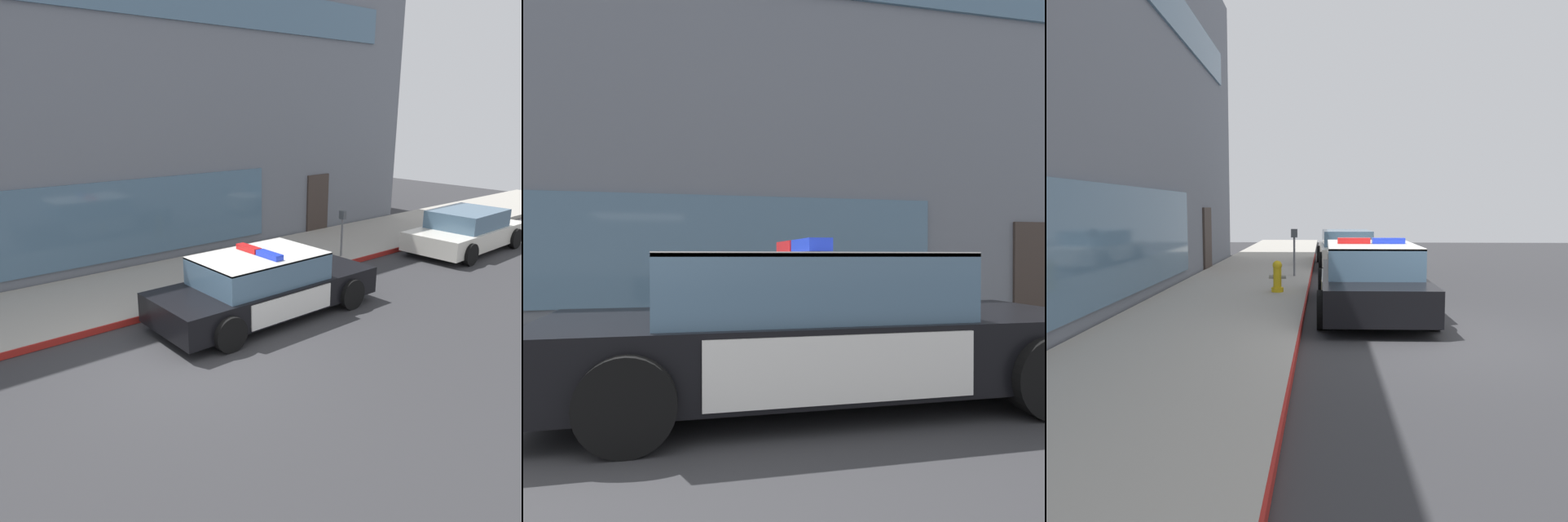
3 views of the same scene
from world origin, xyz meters
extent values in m
cube|color=#A39E93|center=(0.00, 3.84, 0.07)|extent=(48.00, 3.36, 0.15)
cube|color=maroon|center=(0.00, 2.14, 0.08)|extent=(28.80, 0.04, 0.14)
cube|color=slate|center=(2.33, 10.73, 4.89)|extent=(21.54, 10.32, 9.79)
cube|color=slate|center=(-0.26, 5.54, 1.45)|extent=(12.93, 0.08, 2.10)
cube|color=#382D28|center=(8.79, 5.54, 1.05)|extent=(1.00, 0.08, 2.10)
cube|color=black|center=(2.50, 0.83, 0.50)|extent=(5.06, 1.90, 0.60)
cube|color=silver|center=(4.11, 0.84, 0.67)|extent=(1.72, 1.85, 0.05)
cube|color=silver|center=(0.73, 0.83, 0.67)|extent=(1.42, 1.85, 0.05)
cube|color=silver|center=(2.39, 1.79, 0.50)|extent=(2.12, 0.04, 0.51)
cube|color=silver|center=(2.40, -0.12, 0.50)|extent=(2.12, 0.04, 0.51)
cube|color=yellow|center=(2.39, 1.80, 0.50)|extent=(0.22, 0.01, 0.26)
cube|color=slate|center=(2.29, 0.83, 1.07)|extent=(2.63, 1.71, 0.60)
cube|color=silver|center=(2.29, 0.83, 1.36)|extent=(2.63, 1.71, 0.04)
cube|color=red|center=(2.29, 1.17, 1.44)|extent=(0.20, 0.64, 0.11)
cube|color=blue|center=(2.30, 0.49, 1.44)|extent=(0.20, 0.64, 0.11)
cylinder|color=black|center=(4.16, 1.78, 0.34)|extent=(0.68, 0.22, 0.68)
cylinder|color=black|center=(0.83, 1.77, 0.34)|extent=(0.68, 0.22, 0.68)
cylinder|color=black|center=(0.84, -0.11, 0.34)|extent=(0.68, 0.22, 0.68)
cylinder|color=gold|center=(3.94, 2.83, 0.20)|extent=(0.28, 0.28, 0.10)
cylinder|color=gold|center=(3.94, 2.83, 0.47)|extent=(0.19, 0.19, 0.45)
sphere|color=gold|center=(3.94, 2.83, 0.77)|extent=(0.22, 0.22, 0.22)
cylinder|color=gray|center=(3.94, 2.83, 0.84)|extent=(0.06, 0.06, 0.05)
cylinder|color=gray|center=(3.94, 2.69, 0.50)|extent=(0.09, 0.10, 0.09)
cylinder|color=gray|center=(3.94, 2.98, 0.50)|extent=(0.09, 0.10, 0.09)
cylinder|color=gray|center=(4.09, 2.83, 0.46)|extent=(0.10, 0.12, 0.12)
camera|label=1|loc=(-4.21, -7.16, 4.25)|focal=35.57mm
camera|label=2|loc=(1.21, -3.45, 1.34)|focal=32.46mm
camera|label=3|loc=(-8.05, 1.76, 2.07)|focal=36.17mm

